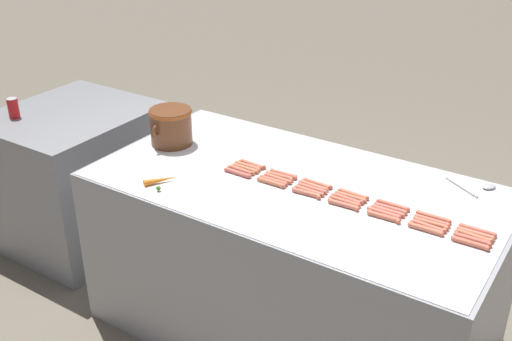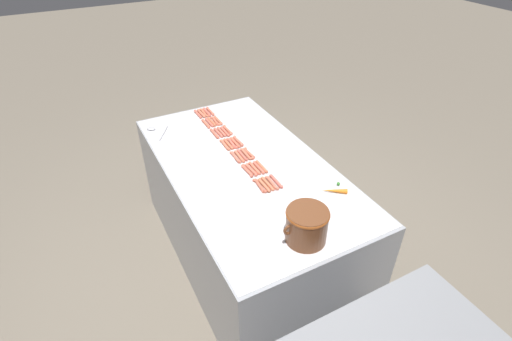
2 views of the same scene
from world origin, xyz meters
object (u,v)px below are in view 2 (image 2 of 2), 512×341
(hot_dog_4, at_px, (249,153))
(hot_dog_8, at_px, (215,121))
(hot_dog_1, at_px, (218,120))
(hot_dog_28, at_px, (198,114))
(hot_dog_23, at_px, (218,133))
(hot_dog_30, at_px, (214,134))
(hot_dog_5, at_px, (262,167))
(hot_dog_25, at_px, (239,156))
(hot_dog_14, at_px, (204,113))
(hot_dog_33, at_px, (247,171))
(hot_dog_6, at_px, (276,181))
(hot_dog_13, at_px, (272,183))
(hot_dog_15, at_px, (212,122))
(hot_dog_0, at_px, (210,111))
(hot_dog_10, at_px, (235,142))
(hot_dog_17, at_px, (232,143))
(hot_dog_11, at_px, (246,154))
(hot_dog_32, at_px, (235,157))
(hot_dog_16, at_px, (221,132))
(hot_dog_26, at_px, (251,170))
(hot_dog_2, at_px, (228,130))
(hot_dog_12, at_px, (259,168))
(hot_dog_19, at_px, (255,168))
(carrot, at_px, (334,190))
(hot_dog_27, at_px, (264,185))
(serving_spoon, at_px, (155,130))
(hot_dog_3, at_px, (238,141))
(hot_dog_7, at_px, (207,112))
(hot_dog_34, at_px, (260,186))
(hot_dog_22, at_px, (209,122))
(bean_pot, at_px, (307,224))
(hot_dog_18, at_px, (242,155))
(hot_dog_31, at_px, (225,145))
(hot_dog_9, at_px, (225,131))
(hot_dog_21, at_px, (201,113))
(hot_dog_24, at_px, (228,144))
(hot_dog_20, at_px, (268,184))

(hot_dog_4, xyz_separation_m, hot_dog_8, (0.03, -0.58, 0.00))
(hot_dog_1, distance_m, hot_dog_28, 0.22)
(hot_dog_23, height_order, hot_dog_30, same)
(hot_dog_5, bearing_deg, hot_dog_25, -66.35)
(hot_dog_14, bearing_deg, hot_dog_33, 86.74)
(hot_dog_6, distance_m, hot_dog_13, 0.03)
(hot_dog_15, bearing_deg, hot_dog_33, 86.10)
(hot_dog_0, height_order, hot_dog_28, same)
(hot_dog_10, xyz_separation_m, hot_dog_17, (0.03, 0.00, 0.00))
(hot_dog_11, bearing_deg, hot_dog_30, -76.97)
(hot_dog_8, distance_m, hot_dog_32, 0.59)
(hot_dog_4, distance_m, hot_dog_16, 0.39)
(hot_dog_26, bearing_deg, hot_dog_2, -98.06)
(hot_dog_12, bearing_deg, hot_dog_32, -65.56)
(hot_dog_15, bearing_deg, hot_dog_4, 95.64)
(hot_dog_19, xyz_separation_m, carrot, (-0.34, 0.46, 0.00))
(hot_dog_6, xyz_separation_m, hot_dog_27, (0.09, 0.00, 0.00))
(hot_dog_12, distance_m, serving_spoon, 1.00)
(hot_dog_27, relative_size, carrot, 1.00)
(hot_dog_17, bearing_deg, hot_dog_3, -171.95)
(hot_dog_5, relative_size, hot_dog_25, 1.00)
(hot_dog_1, distance_m, hot_dog_16, 0.20)
(hot_dog_23, relative_size, serving_spoon, 0.66)
(hot_dog_7, relative_size, hot_dog_23, 1.00)
(serving_spoon, bearing_deg, hot_dog_0, -168.82)
(hot_dog_7, distance_m, hot_dog_8, 0.19)
(hot_dog_6, relative_size, hot_dog_27, 1.00)
(hot_dog_33, bearing_deg, hot_dog_34, 88.59)
(hot_dog_11, relative_size, hot_dog_22, 1.00)
(hot_dog_28, bearing_deg, hot_dog_30, 89.44)
(hot_dog_13, xyz_separation_m, bean_pot, (0.08, 0.52, 0.10))
(hot_dog_2, height_order, hot_dog_34, same)
(hot_dog_3, relative_size, hot_dog_10, 1.00)
(hot_dog_4, height_order, hot_dog_26, same)
(hot_dog_16, xyz_separation_m, serving_spoon, (0.46, -0.28, -0.00))
(hot_dog_18, relative_size, bean_pot, 0.55)
(hot_dog_3, xyz_separation_m, hot_dog_27, (0.09, 0.59, 0.00))
(hot_dog_14, distance_m, hot_dog_31, 0.58)
(hot_dog_5, xyz_separation_m, hot_dog_14, (0.06, -0.96, 0.00))
(hot_dog_9, bearing_deg, hot_dog_15, -81.44)
(hot_dog_21, height_order, bean_pot, bean_pot)
(hot_dog_24, bearing_deg, hot_dog_28, -87.04)
(hot_dog_6, distance_m, hot_dog_25, 0.39)
(hot_dog_13, height_order, hot_dog_26, same)
(hot_dog_24, bearing_deg, hot_dog_33, 85.63)
(hot_dog_21, distance_m, hot_dog_33, 0.96)
(hot_dog_18, distance_m, hot_dog_21, 0.77)
(hot_dog_14, xyz_separation_m, hot_dog_24, (0.03, 0.58, 0.00))
(hot_dog_13, bearing_deg, hot_dog_9, -90.15)
(hot_dog_8, distance_m, hot_dog_20, 0.97)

